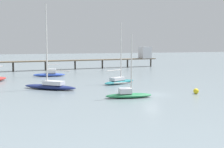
% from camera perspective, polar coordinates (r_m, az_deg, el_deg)
% --- Properties ---
extents(ground_plane, '(400.00, 400.00, 0.00)m').
position_cam_1_polar(ground_plane, '(46.08, 7.61, -3.87)').
color(ground_plane, gray).
extents(pier, '(56.57, 7.56, 6.70)m').
position_cam_1_polar(pier, '(96.26, -0.83, 3.27)').
color(pier, brown).
rests_on(pier, ground_plane).
extents(sailboat_navy, '(8.90, 8.27, 14.32)m').
position_cam_1_polar(sailboat_navy, '(51.72, -11.64, -2.01)').
color(sailboat_navy, navy).
rests_on(sailboat_navy, ground_plane).
extents(sailboat_teal, '(8.03, 5.23, 11.71)m').
position_cam_1_polar(sailboat_teal, '(57.74, 1.37, -1.19)').
color(sailboat_teal, '#1E727A').
rests_on(sailboat_teal, ground_plane).
extents(sailboat_blue, '(7.74, 3.44, 11.91)m').
position_cam_1_polar(sailboat_blue, '(72.32, -11.78, 0.14)').
color(sailboat_blue, '#2D4CB7').
rests_on(sailboat_blue, ground_plane).
extents(sailboat_green, '(7.01, 3.10, 9.00)m').
position_cam_1_polar(sailboat_green, '(42.86, 3.11, -3.76)').
color(sailboat_green, '#287F4C').
rests_on(sailboat_green, ground_plane).
extents(mooring_buoy_mid, '(0.83, 0.83, 0.83)m').
position_cam_1_polar(mooring_buoy_mid, '(47.90, 15.69, -3.16)').
color(mooring_buoy_mid, yellow).
rests_on(mooring_buoy_mid, ground_plane).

